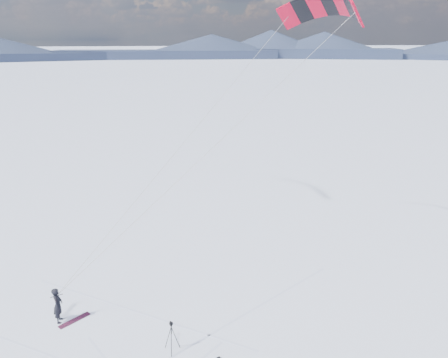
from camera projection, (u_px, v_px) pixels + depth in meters
name	position (u px, v px, depth m)	size (l,w,h in m)	color
ground	(148.00, 356.00, 18.15)	(1800.00, 1800.00, 0.00)	white
horizon_hills	(143.00, 283.00, 17.10)	(704.00, 704.42, 8.54)	#1C253A
snowkiter	(60.00, 321.00, 20.37)	(0.63, 0.42, 1.74)	black
snowboard	(74.00, 320.00, 20.41)	(1.53, 0.29, 0.04)	maroon
tripod	(171.00, 333.00, 18.17)	(0.65, 0.65, 1.41)	black
power_kite	(323.00, 10.00, 23.80)	(16.31, 6.68, 13.68)	red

